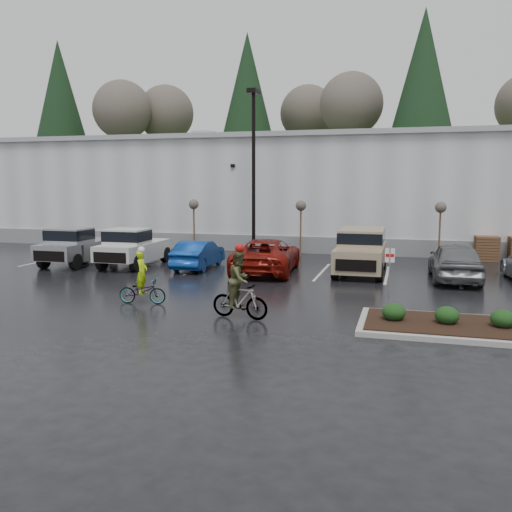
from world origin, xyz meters
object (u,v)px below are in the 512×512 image
(car_red, at_px, (267,255))
(car_blue, at_px, (198,254))
(lamppost, at_px, (254,155))
(cyclist_hivis, at_px, (142,286))
(sapling_east, at_px, (441,211))
(fire_lane_sign, at_px, (389,272))
(pickup_silver, at_px, (80,245))
(pallet_stack_a, at_px, (487,248))
(sapling_mid, at_px, (301,209))
(car_grey, at_px, (455,261))
(pickup_white, at_px, (136,246))
(suv_tan, at_px, (361,252))
(cyclist_olive, at_px, (240,292))
(sapling_west, at_px, (194,207))

(car_red, bearing_deg, car_blue, -8.40)
(lamppost, bearing_deg, cyclist_hivis, -92.70)
(sapling_east, height_order, cyclist_hivis, sapling_east)
(sapling_east, height_order, car_red, sapling_east)
(fire_lane_sign, height_order, pickup_silver, fire_lane_sign)
(pallet_stack_a, distance_m, cyclist_hivis, 19.41)
(car_blue, bearing_deg, sapling_mid, -128.36)
(car_red, bearing_deg, car_grey, 176.54)
(fire_lane_sign, distance_m, pickup_silver, 17.25)
(pallet_stack_a, xyz_separation_m, fire_lane_sign, (-4.70, -13.80, 0.73))
(pickup_silver, height_order, pickup_white, same)
(car_blue, height_order, car_grey, car_grey)
(pallet_stack_a, bearing_deg, lamppost, -170.91)
(pallet_stack_a, bearing_deg, car_red, -147.22)
(car_blue, xyz_separation_m, car_red, (3.53, -0.25, 0.10))
(lamppost, relative_size, pallet_stack_a, 6.83)
(sapling_east, relative_size, pallet_stack_a, 2.37)
(sapling_mid, distance_m, suv_tan, 6.43)
(sapling_east, height_order, cyclist_olive, sapling_east)
(car_blue, bearing_deg, pallet_stack_a, -157.21)
(sapling_mid, height_order, car_grey, sapling_mid)
(car_grey, distance_m, cyclist_olive, 11.25)
(lamppost, relative_size, car_blue, 2.18)
(fire_lane_sign, height_order, car_red, fire_lane_sign)
(suv_tan, bearing_deg, pickup_silver, -176.31)
(fire_lane_sign, relative_size, suv_tan, 0.43)
(sapling_east, xyz_separation_m, car_grey, (0.37, -5.63, -1.88))
(car_blue, relative_size, cyclist_hivis, 2.09)
(sapling_east, xyz_separation_m, car_blue, (-11.55, -5.53, -2.03))
(pickup_silver, bearing_deg, lamppost, 31.22)
(sapling_east, xyz_separation_m, car_red, (-8.02, -5.77, -1.93))
(cyclist_hivis, bearing_deg, car_blue, -0.83)
(sapling_west, height_order, fire_lane_sign, sapling_west)
(cyclist_olive, bearing_deg, fire_lane_sign, -61.47)
(cyclist_hivis, distance_m, cyclist_olive, 4.06)
(sapling_east, distance_m, pickup_silver, 18.98)
(pickup_silver, bearing_deg, sapling_east, 17.98)
(pallet_stack_a, relative_size, pickup_white, 0.26)
(sapling_west, bearing_deg, sapling_east, 0.00)
(sapling_mid, xyz_separation_m, cyclist_olive, (0.83, -14.40, -1.87))
(sapling_mid, relative_size, pickup_silver, 0.62)
(sapling_mid, relative_size, car_grey, 0.64)
(pallet_stack_a, relative_size, car_grey, 0.27)
(pallet_stack_a, distance_m, cyclist_olive, 17.93)
(car_blue, relative_size, car_grey, 0.85)
(sapling_mid, distance_m, pickup_silver, 12.12)
(sapling_west, bearing_deg, fire_lane_sign, -47.33)
(pallet_stack_a, height_order, pickup_white, pickup_white)
(sapling_mid, bearing_deg, sapling_east, 0.00)
(car_red, bearing_deg, pallet_stack_a, -151.64)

